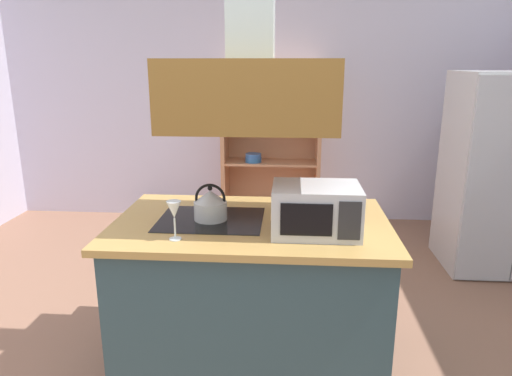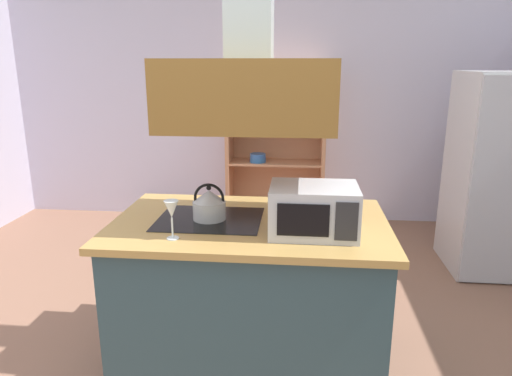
{
  "view_description": "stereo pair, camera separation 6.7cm",
  "coord_description": "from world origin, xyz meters",
  "px_view_note": "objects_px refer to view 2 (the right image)",
  "views": [
    {
      "loc": [
        0.31,
        -2.29,
        1.78
      ],
      "look_at": [
        0.09,
        0.56,
        1.0
      ],
      "focal_mm": 32.39,
      "sensor_mm": 36.0,
      "label": 1
    },
    {
      "loc": [
        0.37,
        -2.29,
        1.78
      ],
      "look_at": [
        0.09,
        0.56,
        1.0
      ],
      "focal_mm": 32.39,
      "sensor_mm": 36.0,
      "label": 2
    }
  ],
  "objects_px": {
    "cutting_board": "(316,207)",
    "microwave": "(314,210)",
    "refrigerator": "(510,175)",
    "dish_cabinet": "(276,155)",
    "kettle": "(209,204)",
    "wine_glass_on_counter": "(171,211)"
  },
  "relations": [
    {
      "from": "cutting_board",
      "to": "microwave",
      "type": "xyz_separation_m",
      "value": [
        -0.03,
        -0.44,
        0.12
      ]
    },
    {
      "from": "refrigerator",
      "to": "dish_cabinet",
      "type": "relative_size",
      "value": 0.98
    },
    {
      "from": "dish_cabinet",
      "to": "kettle",
      "type": "height_order",
      "value": "dish_cabinet"
    },
    {
      "from": "dish_cabinet",
      "to": "microwave",
      "type": "distance_m",
      "value": 2.77
    },
    {
      "from": "microwave",
      "to": "wine_glass_on_counter",
      "type": "distance_m",
      "value": 0.74
    },
    {
      "from": "refrigerator",
      "to": "kettle",
      "type": "height_order",
      "value": "refrigerator"
    },
    {
      "from": "refrigerator",
      "to": "dish_cabinet",
      "type": "xyz_separation_m",
      "value": [
        -2.06,
        1.05,
        -0.08
      ]
    },
    {
      "from": "dish_cabinet",
      "to": "cutting_board",
      "type": "bearing_deg",
      "value": -80.58
    },
    {
      "from": "refrigerator",
      "to": "cutting_board",
      "type": "relative_size",
      "value": 5.04
    },
    {
      "from": "wine_glass_on_counter",
      "to": "refrigerator",
      "type": "bearing_deg",
      "value": 37.12
    },
    {
      "from": "refrigerator",
      "to": "microwave",
      "type": "height_order",
      "value": "refrigerator"
    },
    {
      "from": "refrigerator",
      "to": "cutting_board",
      "type": "bearing_deg",
      "value": -143.36
    },
    {
      "from": "refrigerator",
      "to": "cutting_board",
      "type": "xyz_separation_m",
      "value": [
        -1.68,
        -1.25,
        0.05
      ]
    },
    {
      "from": "cutting_board",
      "to": "kettle",
      "type": "bearing_deg",
      "value": -156.44
    },
    {
      "from": "cutting_board",
      "to": "microwave",
      "type": "height_order",
      "value": "microwave"
    },
    {
      "from": "kettle",
      "to": "microwave",
      "type": "bearing_deg",
      "value": -15.53
    },
    {
      "from": "cutting_board",
      "to": "wine_glass_on_counter",
      "type": "distance_m",
      "value": 0.97
    },
    {
      "from": "cutting_board",
      "to": "microwave",
      "type": "bearing_deg",
      "value": -93.68
    },
    {
      "from": "kettle",
      "to": "cutting_board",
      "type": "relative_size",
      "value": 0.63
    },
    {
      "from": "kettle",
      "to": "microwave",
      "type": "relative_size",
      "value": 0.46
    },
    {
      "from": "kettle",
      "to": "cutting_board",
      "type": "height_order",
      "value": "kettle"
    },
    {
      "from": "cutting_board",
      "to": "wine_glass_on_counter",
      "type": "relative_size",
      "value": 1.65
    }
  ]
}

